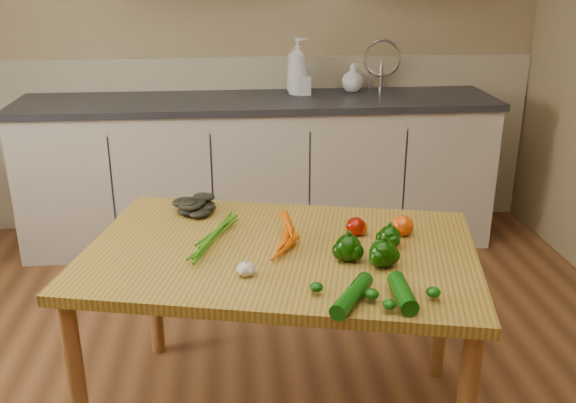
% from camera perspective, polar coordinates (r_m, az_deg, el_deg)
% --- Properties ---
extents(room, '(4.04, 5.04, 2.64)m').
position_cam_1_polar(room, '(1.81, -6.26, 7.08)').
color(room, brown).
rests_on(room, ground).
extents(counter_run, '(2.84, 0.64, 1.14)m').
position_cam_1_polar(counter_run, '(3.97, -2.44, 2.89)').
color(counter_run, '#B5A997').
rests_on(counter_run, ground).
extents(table, '(1.51, 1.15, 0.72)m').
position_cam_1_polar(table, '(2.28, -0.68, -6.03)').
color(table, '#AB8431').
rests_on(table, ground).
extents(soap_bottle_a, '(0.18, 0.18, 0.34)m').
position_cam_1_polar(soap_bottle_a, '(3.96, 0.85, 11.95)').
color(soap_bottle_a, silver).
rests_on(soap_bottle_a, counter_run).
extents(soap_bottle_b, '(0.09, 0.09, 0.17)m').
position_cam_1_polar(soap_bottle_b, '(3.94, 1.38, 10.71)').
color(soap_bottle_b, silver).
rests_on(soap_bottle_b, counter_run).
extents(soap_bottle_c, '(0.16, 0.16, 0.17)m').
position_cam_1_polar(soap_bottle_c, '(4.07, 5.77, 10.92)').
color(soap_bottle_c, silver).
rests_on(soap_bottle_c, counter_run).
extents(carrot_bunch, '(0.29, 0.25, 0.07)m').
position_cam_1_polar(carrot_bunch, '(2.27, -2.20, -3.00)').
color(carrot_bunch, '#EA6205').
rests_on(carrot_bunch, table).
extents(leafy_greens, '(0.19, 0.17, 0.10)m').
position_cam_1_polar(leafy_greens, '(2.58, -8.63, 0.13)').
color(leafy_greens, black).
rests_on(leafy_greens, table).
extents(garlic_bulb, '(0.06, 0.06, 0.05)m').
position_cam_1_polar(garlic_bulb, '(2.06, -3.74, -6.00)').
color(garlic_bulb, silver).
rests_on(garlic_bulb, table).
extents(pepper_a, '(0.09, 0.09, 0.09)m').
position_cam_1_polar(pepper_a, '(2.15, 5.38, -4.14)').
color(pepper_a, '#0B3202').
rests_on(pepper_a, table).
extents(pepper_b, '(0.08, 0.08, 0.08)m').
position_cam_1_polar(pepper_b, '(2.27, 9.02, -3.13)').
color(pepper_b, '#0B3202').
rests_on(pepper_b, table).
extents(pepper_c, '(0.09, 0.09, 0.09)m').
position_cam_1_polar(pepper_c, '(2.12, 8.41, -4.60)').
color(pepper_c, '#0B3202').
rests_on(pepper_c, table).
extents(tomato_a, '(0.07, 0.07, 0.07)m').
position_cam_1_polar(tomato_a, '(2.35, 6.04, -2.21)').
color(tomato_a, '#810D02').
rests_on(tomato_a, table).
extents(tomato_b, '(0.06, 0.06, 0.06)m').
position_cam_1_polar(tomato_b, '(2.36, 6.32, -2.31)').
color(tomato_b, '#D94005').
rests_on(tomato_b, table).
extents(tomato_c, '(0.08, 0.08, 0.07)m').
position_cam_1_polar(tomato_c, '(2.38, 10.15, -2.13)').
color(tomato_c, '#D94005').
rests_on(tomato_c, table).
extents(zucchini_a, '(0.06, 0.18, 0.05)m').
position_cam_1_polar(zucchini_a, '(1.93, 10.16, -8.02)').
color(zucchini_a, '#084006').
rests_on(zucchini_a, table).
extents(zucchini_b, '(0.16, 0.22, 0.05)m').
position_cam_1_polar(zucchini_b, '(1.90, 5.71, -8.32)').
color(zucchini_b, '#084006').
rests_on(zucchini_b, table).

